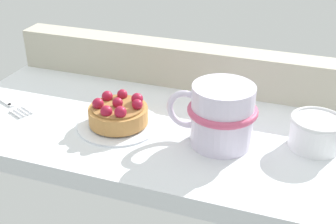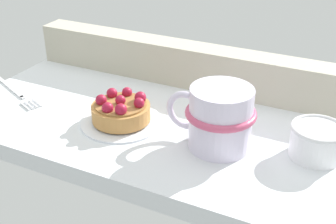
{
  "view_description": "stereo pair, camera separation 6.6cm",
  "coord_description": "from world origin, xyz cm",
  "px_view_note": "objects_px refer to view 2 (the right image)",
  "views": [
    {
      "loc": [
        23.62,
        -58.47,
        35.21
      ],
      "look_at": [
        4.16,
        -3.68,
        3.77
      ],
      "focal_mm": 47.62,
      "sensor_mm": 36.0,
      "label": 1
    },
    {
      "loc": [
        29.7,
        -55.91,
        35.21
      ],
      "look_at": [
        4.16,
        -3.68,
        3.77
      ],
      "focal_mm": 47.62,
      "sensor_mm": 36.0,
      "label": 2
    }
  ],
  "objects_px": {
    "raspberry_tart": "(121,110)",
    "sugar_bowl": "(318,139)",
    "coffee_mug": "(219,117)",
    "dessert_plate": "(122,121)",
    "dessert_fork": "(14,90)"
  },
  "relations": [
    {
      "from": "dessert_plate",
      "to": "sugar_bowl",
      "type": "bearing_deg",
      "value": 8.33
    },
    {
      "from": "coffee_mug",
      "to": "dessert_plate",
      "type": "bearing_deg",
      "value": -178.87
    },
    {
      "from": "sugar_bowl",
      "to": "dessert_plate",
      "type": "bearing_deg",
      "value": -171.67
    },
    {
      "from": "dessert_plate",
      "to": "coffee_mug",
      "type": "bearing_deg",
      "value": 1.13
    },
    {
      "from": "raspberry_tart",
      "to": "sugar_bowl",
      "type": "xyz_separation_m",
      "value": [
        0.29,
        0.04,
        0.0
      ]
    },
    {
      "from": "coffee_mug",
      "to": "dessert_fork",
      "type": "distance_m",
      "value": 0.4
    },
    {
      "from": "dessert_plate",
      "to": "sugar_bowl",
      "type": "xyz_separation_m",
      "value": [
        0.29,
        0.04,
        0.02
      ]
    },
    {
      "from": "raspberry_tart",
      "to": "coffee_mug",
      "type": "height_order",
      "value": "coffee_mug"
    },
    {
      "from": "raspberry_tart",
      "to": "sugar_bowl",
      "type": "distance_m",
      "value": 0.3
    },
    {
      "from": "coffee_mug",
      "to": "raspberry_tart",
      "type": "bearing_deg",
      "value": -178.86
    },
    {
      "from": "raspberry_tart",
      "to": "dessert_fork",
      "type": "relative_size",
      "value": 0.54
    },
    {
      "from": "dessert_plate",
      "to": "dessert_fork",
      "type": "relative_size",
      "value": 0.77
    },
    {
      "from": "dessert_plate",
      "to": "raspberry_tart",
      "type": "bearing_deg",
      "value": -11.28
    },
    {
      "from": "raspberry_tart",
      "to": "dessert_plate",
      "type": "bearing_deg",
      "value": 168.72
    },
    {
      "from": "dessert_plate",
      "to": "raspberry_tart",
      "type": "xyz_separation_m",
      "value": [
        0.0,
        -0.0,
        0.02
      ]
    }
  ]
}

